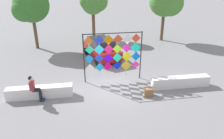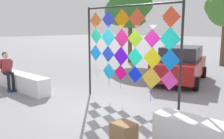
% 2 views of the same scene
% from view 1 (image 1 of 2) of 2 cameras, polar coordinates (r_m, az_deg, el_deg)
% --- Properties ---
extents(ground, '(120.00, 120.00, 0.00)m').
position_cam_1_polar(ground, '(12.92, -0.00, -4.84)').
color(ground, gray).
extents(plaza_ledge_left, '(3.56, 0.54, 0.65)m').
position_cam_1_polar(plaza_ledge_left, '(12.45, -18.69, -5.72)').
color(plaza_ledge_left, white).
rests_on(plaza_ledge_left, ground).
extents(plaza_ledge_right, '(3.56, 0.54, 0.65)m').
position_cam_1_polar(plaza_ledge_right, '(13.52, 17.76, -3.15)').
color(plaza_ledge_right, white).
rests_on(plaza_ledge_right, ground).
extents(kite_display_rack, '(3.63, 0.13, 3.13)m').
position_cam_1_polar(kite_display_rack, '(13.09, 0.39, 4.65)').
color(kite_display_rack, '#232328').
rests_on(kite_display_rack, ground).
extents(seated_vendor, '(0.67, 0.53, 1.50)m').
position_cam_1_polar(seated_vendor, '(11.89, -20.11, -4.34)').
color(seated_vendor, black).
rests_on(seated_vendor, ground).
extents(parked_car, '(2.82, 4.41, 1.58)m').
position_cam_1_polar(parked_car, '(17.31, -2.84, 5.69)').
color(parked_car, maroon).
rests_on(parked_car, ground).
extents(cardboard_box_large, '(0.52, 0.47, 0.45)m').
position_cam_1_polar(cardboard_box_large, '(12.19, 9.75, -5.92)').
color(cardboard_box_large, olive).
rests_on(cardboard_box_large, ground).
extents(tree_broadleaf, '(3.04, 3.17, 5.41)m').
position_cam_1_polar(tree_broadleaf, '(20.31, -21.12, 15.64)').
color(tree_broadleaf, brown).
rests_on(tree_broadleaf, ground).
extents(tree_palm_like, '(3.10, 3.36, 5.48)m').
position_cam_1_polar(tree_palm_like, '(22.12, 14.26, 17.30)').
color(tree_palm_like, brown).
rests_on(tree_palm_like, ground).
extents(tree_far_right, '(2.85, 2.39, 4.83)m').
position_cam_1_polar(tree_far_right, '(22.59, -4.96, 17.42)').
color(tree_far_right, brown).
rests_on(tree_far_right, ground).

